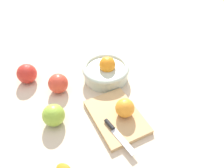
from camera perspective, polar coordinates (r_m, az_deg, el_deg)
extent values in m
plane|color=beige|center=(0.86, -4.00, -5.23)|extent=(2.40, 2.40, 0.00)
cylinder|color=beige|center=(0.95, -1.55, 2.70)|extent=(0.18, 0.18, 0.05)
torus|color=beige|center=(0.94, -1.58, 3.98)|extent=(0.20, 0.20, 0.02)
sphere|color=orange|center=(0.93, -1.19, 4.88)|extent=(0.07, 0.07, 0.07)
cube|color=tan|center=(0.81, 1.12, -8.20)|extent=(0.24, 0.18, 0.02)
sphere|color=orange|center=(0.79, 3.27, -6.04)|extent=(0.07, 0.07, 0.07)
cube|color=silver|center=(0.74, 2.89, -14.27)|extent=(0.11, 0.04, 0.00)
cylinder|color=black|center=(0.77, -0.64, -10.13)|extent=(0.05, 0.02, 0.01)
sphere|color=red|center=(0.99, -20.65, 2.46)|extent=(0.08, 0.08, 0.08)
sphere|color=#D6422D|center=(0.91, -13.41, 0.14)|extent=(0.08, 0.08, 0.08)
sphere|color=#8EB738|center=(0.80, -14.50, -7.62)|extent=(0.08, 0.08, 0.08)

